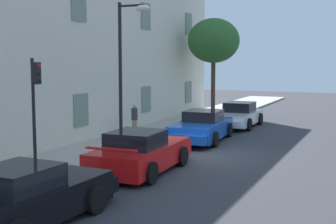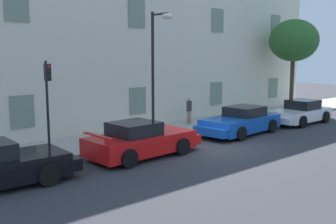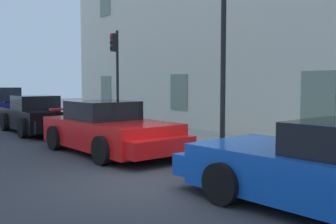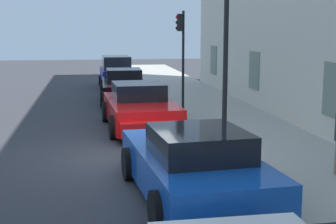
# 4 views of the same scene
# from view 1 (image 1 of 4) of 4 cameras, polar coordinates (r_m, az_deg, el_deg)

# --- Properties ---
(ground_plane) EXTENTS (80.00, 80.00, 0.00)m
(ground_plane) POSITION_cam_1_polar(r_m,az_deg,el_deg) (19.33, 3.29, -5.23)
(ground_plane) COLOR #333338
(sidewalk) EXTENTS (60.00, 3.57, 0.14)m
(sidewalk) POSITION_cam_1_polar(r_m,az_deg,el_deg) (20.99, -6.51, -4.13)
(sidewalk) COLOR #A8A399
(sidewalk) RESTS_ON ground
(building_facade) EXTENTS (32.35, 4.12, 10.57)m
(building_facade) POSITION_cam_1_polar(r_m,az_deg,el_deg) (22.76, -14.56, 9.76)
(building_facade) COLOR beige
(building_facade) RESTS_ON ground
(sportscar_red_lead) EXTENTS (4.85, 2.22, 1.47)m
(sportscar_red_lead) POSITION_cam_1_polar(r_m,az_deg,el_deg) (11.77, -16.15, -9.85)
(sportscar_red_lead) COLOR black
(sportscar_red_lead) RESTS_ON ground
(sportscar_yellow_flank) EXTENTS (5.01, 2.43, 1.47)m
(sportscar_yellow_flank) POSITION_cam_1_polar(r_m,az_deg,el_deg) (16.50, -3.14, -4.94)
(sportscar_yellow_flank) COLOR red
(sportscar_yellow_flank) RESTS_ON ground
(sportscar_white_middle) EXTENTS (5.26, 2.56, 1.43)m
(sportscar_white_middle) POSITION_cam_1_polar(r_m,az_deg,el_deg) (22.48, 3.97, -1.95)
(sportscar_white_middle) COLOR #144CB2
(sportscar_white_middle) RESTS_ON ground
(sportscar_tail_end) EXTENTS (4.76, 2.23, 1.41)m
(sportscar_tail_end) POSITION_cam_1_polar(r_m,az_deg,el_deg) (27.43, 8.42, -0.52)
(sportscar_tail_end) COLOR white
(sportscar_tail_end) RESTS_ON ground
(tree_near_kerb) EXTENTS (3.42, 3.42, 6.46)m
(tree_near_kerb) POSITION_cam_1_polar(r_m,az_deg,el_deg) (31.44, 5.56, 8.58)
(tree_near_kerb) COLOR #473323
(tree_near_kerb) RESTS_ON sidewalk
(traffic_light) EXTENTS (0.22, 0.36, 3.79)m
(traffic_light) POSITION_cam_1_polar(r_m,az_deg,el_deg) (14.67, -15.83, 1.59)
(traffic_light) COLOR black
(traffic_light) RESTS_ON sidewalk
(street_lamp) EXTENTS (0.44, 1.42, 6.02)m
(street_lamp) POSITION_cam_1_polar(r_m,az_deg,el_deg) (19.00, -4.77, 7.51)
(street_lamp) COLOR black
(street_lamp) RESTS_ON sidewalk
(pedestrian_admiring) EXTENTS (0.43, 0.43, 1.56)m
(pedestrian_admiring) POSITION_cam_1_polar(r_m,az_deg,el_deg) (23.50, -4.10, -0.82)
(pedestrian_admiring) COLOR #8C7259
(pedestrian_admiring) RESTS_ON sidewalk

